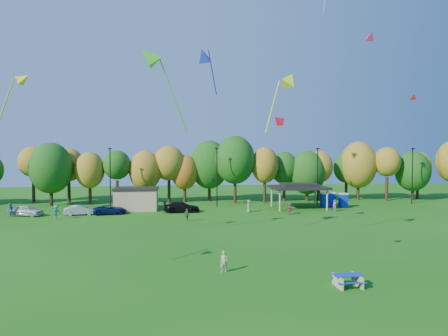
{
  "coord_description": "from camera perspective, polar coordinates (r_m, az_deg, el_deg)",
  "views": [
    {
      "loc": [
        -3.91,
        -20.89,
        8.52
      ],
      "look_at": [
        -0.82,
        6.0,
        7.41
      ],
      "focal_mm": 32.0,
      "sensor_mm": 36.0,
      "label": 1
    }
  ],
  "objects": [
    {
      "name": "tree_line",
      "position": [
        66.52,
        -4.07,
        0.11
      ],
      "size": [
        93.57,
        10.55,
        11.15
      ],
      "color": "black",
      "rests_on": "ground"
    },
    {
      "name": "car_d",
      "position": [
        56.52,
        -6.08,
        -5.57
      ],
      "size": [
        5.15,
        2.31,
        1.47
      ],
      "primitive_type": "imported",
      "rotation": [
        0.0,
        0.0,
        1.62
      ],
      "color": "black",
      "rests_on": "ground"
    },
    {
      "name": "far_person_2",
      "position": [
        55.04,
        9.41,
        -5.74
      ],
      "size": [
        0.97,
        1.54,
        1.58
      ],
      "primitive_type": "imported",
      "rotation": [
        0.0,
        0.0,
        1.94
      ],
      "color": "#9C415A",
      "rests_on": "ground"
    },
    {
      "name": "kite_3",
      "position": [
        37.57,
        -26.8,
        11.18
      ],
      "size": [
        3.15,
        1.22,
        5.33
      ],
      "color": "gold"
    },
    {
      "name": "car_c",
      "position": [
        56.63,
        -15.98,
        -5.75
      ],
      "size": [
        4.77,
        2.82,
        1.24
      ],
      "primitive_type": "imported",
      "rotation": [
        0.0,
        0.0,
        1.75
      ],
      "color": "#0C174A",
      "rests_on": "ground"
    },
    {
      "name": "far_person_1",
      "position": [
        54.35,
        -22.87,
        -5.86
      ],
      "size": [
        1.37,
        1.27,
        1.85
      ],
      "primitive_type": "imported",
      "rotation": [
        0.0,
        0.0,
        0.64
      ],
      "color": "teal",
      "rests_on": "ground"
    },
    {
      "name": "kite_7",
      "position": [
        38.39,
        -2.87,
        15.76
      ],
      "size": [
        2.31,
        2.75,
        4.62
      ],
      "color": "navy"
    },
    {
      "name": "kite_8",
      "position": [
        36.03,
        -10.79,
        15.31
      ],
      "size": [
        4.58,
        1.88,
        7.64
      ],
      "color": "green"
    },
    {
      "name": "far_person_3",
      "position": [
        59.02,
        -28.19,
        -5.35
      ],
      "size": [
        1.08,
        0.99,
        1.78
      ],
      "primitive_type": "imported",
      "rotation": [
        0.0,
        0.0,
        5.81
      ],
      "color": "#46649B",
      "rests_on": "ground"
    },
    {
      "name": "kite_flyer",
      "position": [
        28.92,
        0.0,
        -13.23
      ],
      "size": [
        0.56,
        0.37,
        1.5
      ],
      "primitive_type": "imported",
      "rotation": [
        0.0,
        0.0,
        -0.03
      ],
      "color": "#BCAB8D",
      "rests_on": "ground"
    },
    {
      "name": "car_b",
      "position": [
        57.16,
        -19.88,
        -5.68
      ],
      "size": [
        4.25,
        2.22,
        1.33
      ],
      "primitive_type": "imported",
      "rotation": [
        0.0,
        0.0,
        1.78
      ],
      "color": "#A8A8AE",
      "rests_on": "ground"
    },
    {
      "name": "far_person_5",
      "position": [
        49.13,
        -5.33,
        -6.71
      ],
      "size": [
        0.97,
        0.84,
        1.57
      ],
      "primitive_type": "imported",
      "rotation": [
        0.0,
        0.0,
        0.61
      ],
      "color": "#5D814F",
      "rests_on": "ground"
    },
    {
      "name": "porta_potties",
      "position": [
        63.97,
        15.3,
        -4.39
      ],
      "size": [
        3.75,
        2.7,
        2.18
      ],
      "color": "#0D2AB4",
      "rests_on": "ground"
    },
    {
      "name": "pavilion",
      "position": [
        60.83,
        10.6,
        -2.67
      ],
      "size": [
        8.2,
        6.2,
        3.77
      ],
      "color": "tan",
      "rests_on": "ground"
    },
    {
      "name": "far_person_4",
      "position": [
        59.25,
        15.52,
        -5.17
      ],
      "size": [
        0.65,
        0.73,
        1.68
      ],
      "primitive_type": "imported",
      "rotation": [
        0.0,
        0.0,
        5.22
      ],
      "color": "#B354AA",
      "rests_on": "ground"
    },
    {
      "name": "ground",
      "position": [
        22.9,
        3.99,
        -19.49
      ],
      "size": [
        160.0,
        160.0,
        0.0
      ],
      "primitive_type": "plane",
      "color": "#19600F",
      "rests_on": "ground"
    },
    {
      "name": "kite_10",
      "position": [
        35.63,
        9.25,
        12.31
      ],
      "size": [
        3.25,
        2.46,
        5.56
      ],
      "color": "#F4F81A"
    },
    {
      "name": "kite_4",
      "position": [
        52.18,
        25.47,
        9.21
      ],
      "size": [
        1.47,
        1.5,
        1.22
      ],
      "color": "red"
    },
    {
      "name": "kite_13",
      "position": [
        44.25,
        20.19,
        17.33
      ],
      "size": [
        1.08,
        1.42,
        1.39
      ],
      "color": "#F1286D"
    },
    {
      "name": "utility_building",
      "position": [
        59.6,
        -12.41,
        -4.32
      ],
      "size": [
        6.3,
        4.3,
        3.25
      ],
      "color": "tan",
      "rests_on": "ground"
    },
    {
      "name": "kite_12",
      "position": [
        27.07,
        7.74,
        6.81
      ],
      "size": [
        1.29,
        1.17,
        1.07
      ],
      "color": "#FF0E26"
    },
    {
      "name": "far_person_0",
      "position": [
        56.3,
        3.56,
        -5.48
      ],
      "size": [
        0.73,
        0.93,
        1.68
      ],
      "primitive_type": "imported",
      "rotation": [
        0.0,
        0.0,
        4.45
      ],
      "color": "gray",
      "rests_on": "ground"
    },
    {
      "name": "picnic_table",
      "position": [
        27.22,
        17.26,
        -14.97
      ],
      "size": [
        1.88,
        1.58,
        0.79
      ],
      "rotation": [
        0.0,
        0.0,
        0.04
      ],
      "color": "tan",
      "rests_on": "ground"
    },
    {
      "name": "car_a",
      "position": [
        59.09,
        -26.31,
        -5.47
      ],
      "size": [
        4.56,
        2.97,
        1.44
      ],
      "primitive_type": "imported",
      "rotation": [
        0.0,
        0.0,
        1.24
      ],
      "color": "silver",
      "rests_on": "ground"
    },
    {
      "name": "lamp_posts",
      "position": [
        61.29,
        -1.01,
        -1.03
      ],
      "size": [
        64.5,
        0.25,
        9.09
      ],
      "color": "black",
      "rests_on": "ground"
    }
  ]
}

